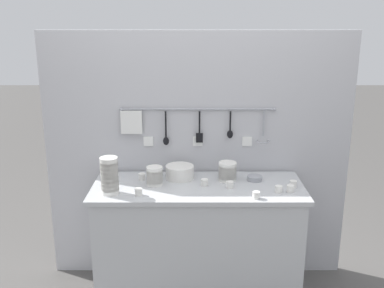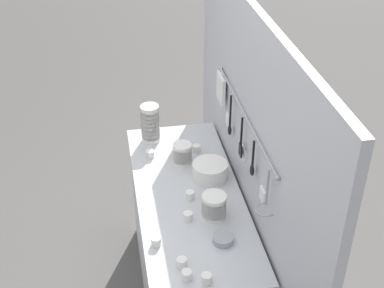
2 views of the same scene
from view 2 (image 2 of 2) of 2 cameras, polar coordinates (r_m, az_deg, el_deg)
counter at (r=3.21m, az=-0.33°, el=-11.20°), size 1.44×0.57×0.84m
back_wall at (r=2.94m, az=5.81°, el=-3.21°), size 2.24×0.11×1.86m
bowl_stack_nested_right at (r=3.32m, az=-4.47°, el=2.19°), size 0.11×0.11×0.25m
bowl_stack_tall_left at (r=3.13m, az=-1.04°, el=-1.03°), size 0.11×0.11×0.13m
bowl_stack_short_front at (r=2.75m, az=2.37°, el=-6.63°), size 0.13×0.13×0.13m
plate_stack at (r=3.03m, az=1.93°, el=-2.84°), size 0.20×0.20×0.09m
steel_mixing_bowl at (r=2.64m, az=3.33°, el=-10.08°), size 0.10×0.10×0.03m
cup_by_caddy at (r=2.45m, az=1.55°, el=-14.16°), size 0.05×0.05×0.05m
cup_beside_plates at (r=2.46m, az=-0.56°, el=-13.82°), size 0.05×0.05×0.05m
cup_back_left at (r=2.62m, az=-3.87°, el=-10.31°), size 0.05×0.05×0.05m
cup_edge_far at (r=2.52m, az=-1.10°, el=-12.55°), size 0.05×0.05×0.05m
cup_edge_near at (r=3.21m, az=-4.51°, el=-1.08°), size 0.05×0.05×0.05m
cup_mid_row at (r=3.25m, az=0.48°, el=-0.51°), size 0.05×0.05×0.05m
cup_centre at (r=2.88m, az=-0.30°, el=-5.49°), size 0.05×0.05×0.05m
cup_front_right at (r=2.75m, az=-0.45°, el=-7.75°), size 0.05×0.05×0.05m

